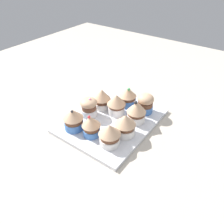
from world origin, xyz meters
The scene contains 12 objects.
ground_plane centered at (0.00, 0.00, -1.50)cm, with size 180.00×180.00×3.00cm, color #B2A899.
baking_tray centered at (0.00, 0.00, 0.60)cm, with size 32.97×26.15×1.20cm.
cupcake_0 centered at (-9.83, -6.31, 4.88)cm, with size 6.47×6.47×7.05cm.
cupcake_1 centered at (-3.77, -7.60, 4.99)cm, with size 6.47×6.47×7.36cm.
cupcake_2 centered at (3.89, -6.94, 5.13)cm, with size 6.31×6.31×7.97cm.
cupcake_3 centered at (10.19, -6.73, 4.84)cm, with size 5.57×5.57×7.10cm.
cupcake_4 centered at (-9.83, 0.56, 4.78)cm, with size 5.73×5.73×7.13cm.
cupcake_5 centered at (3.67, 0.81, 5.15)cm, with size 6.40×6.40×7.48cm.
cupcake_6 centered at (10.26, 0.53, 4.80)cm, with size 6.26×6.26×7.44cm.
cupcake_7 centered at (-10.82, 6.97, 4.96)cm, with size 6.40×6.40×7.53cm.
cupcake_8 centered at (-2.74, 7.60, 4.68)cm, with size 5.72×5.72×7.02cm.
cupcake_9 centered at (3.56, 6.91, 5.06)cm, with size 6.15×6.15×7.32cm.
Camera 1 is at (-47.47, -34.46, 47.48)cm, focal length 35.65 mm.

